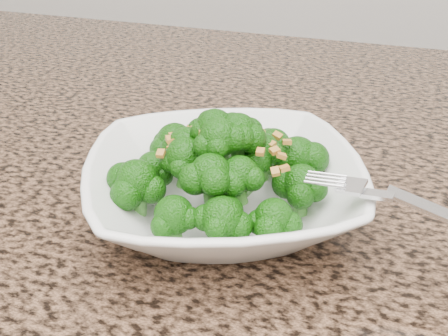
% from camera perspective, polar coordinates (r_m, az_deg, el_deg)
% --- Properties ---
extents(granite_counter, '(1.64, 1.04, 0.03)m').
position_cam_1_polar(granite_counter, '(0.62, -5.78, -0.09)').
color(granite_counter, brown).
rests_on(granite_counter, cabinet).
extents(bowl, '(0.31, 0.31, 0.06)m').
position_cam_1_polar(bowl, '(0.49, -0.00, -2.16)').
color(bowl, white).
rests_on(bowl, granite_counter).
extents(broccoli_pile, '(0.21, 0.21, 0.07)m').
position_cam_1_polar(broccoli_pile, '(0.46, 0.00, 4.64)').
color(broccoli_pile, '#145509').
rests_on(broccoli_pile, bowl).
extents(garlic_topping, '(0.12, 0.12, 0.01)m').
position_cam_1_polar(garlic_topping, '(0.45, 0.00, 9.01)').
color(garlic_topping, '#BB832D').
rests_on(garlic_topping, broccoli_pile).
extents(fork, '(0.20, 0.06, 0.01)m').
position_cam_1_polar(fork, '(0.43, 15.88, -2.74)').
color(fork, silver).
rests_on(fork, bowl).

